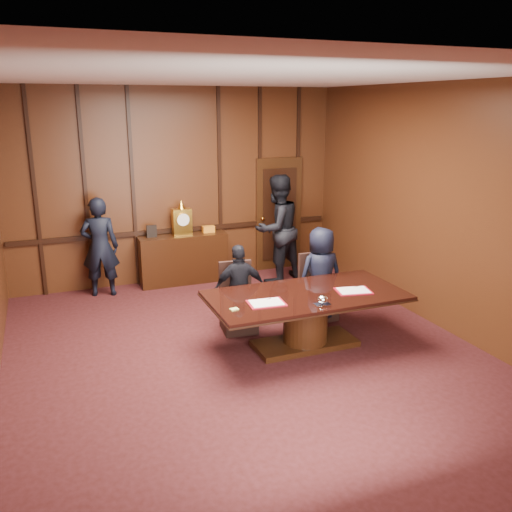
% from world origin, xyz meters
% --- Properties ---
extents(room, '(7.00, 7.04, 3.50)m').
position_xyz_m(room, '(0.07, 0.14, 1.72)').
color(room, black).
rests_on(room, ground).
extents(sideboard, '(1.60, 0.45, 1.54)m').
position_xyz_m(sideboard, '(0.00, 3.26, 0.49)').
color(sideboard, black).
rests_on(sideboard, ground).
extents(conference_table, '(2.62, 1.32, 0.76)m').
position_xyz_m(conference_table, '(0.84, -0.06, 0.51)').
color(conference_table, black).
rests_on(conference_table, ground).
extents(folder_left, '(0.49, 0.37, 0.02)m').
position_xyz_m(folder_left, '(0.20, -0.21, 0.77)').
color(folder_left, maroon).
rests_on(folder_left, conference_table).
extents(folder_right, '(0.52, 0.42, 0.02)m').
position_xyz_m(folder_right, '(1.47, -0.21, 0.77)').
color(folder_right, maroon).
rests_on(folder_right, conference_table).
extents(inkstand, '(0.20, 0.14, 0.12)m').
position_xyz_m(inkstand, '(0.84, -0.51, 0.81)').
color(inkstand, white).
rests_on(inkstand, conference_table).
extents(notepad, '(0.11, 0.09, 0.01)m').
position_xyz_m(notepad, '(-0.25, -0.26, 0.77)').
color(notepad, '#DEDF6D').
rests_on(notepad, conference_table).
extents(chair_left, '(0.53, 0.53, 0.99)m').
position_xyz_m(chair_left, '(0.19, 0.82, 0.29)').
color(chair_left, black).
rests_on(chair_left, ground).
extents(chair_right, '(0.48, 0.48, 0.99)m').
position_xyz_m(chair_right, '(1.49, 0.82, 0.29)').
color(chair_right, black).
rests_on(chair_right, ground).
extents(signatory_left, '(0.79, 0.39, 1.30)m').
position_xyz_m(signatory_left, '(0.19, 0.74, 0.65)').
color(signatory_left, black).
rests_on(signatory_left, ground).
extents(signatory_right, '(0.71, 0.47, 1.44)m').
position_xyz_m(signatory_right, '(1.49, 0.74, 0.72)').
color(signatory_right, black).
rests_on(signatory_right, ground).
extents(witness_left, '(0.70, 0.53, 1.71)m').
position_xyz_m(witness_left, '(-1.47, 3.10, 0.85)').
color(witness_left, black).
rests_on(witness_left, ground).
extents(witness_right, '(1.15, 1.02, 1.98)m').
position_xyz_m(witness_right, '(1.64, 2.72, 0.99)').
color(witness_right, black).
rests_on(witness_right, ground).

